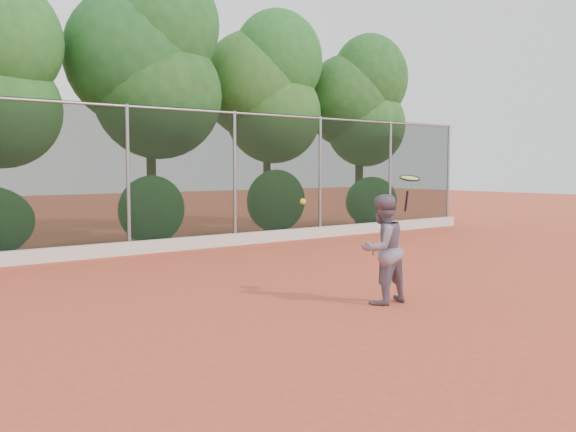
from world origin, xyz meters
TOP-DOWN VIEW (x-y plane):
  - ground at (0.00, 0.00)m, footprint 80.00×80.00m
  - concrete_curb at (0.00, 6.82)m, footprint 24.00×0.20m
  - tennis_player at (0.56, -0.55)m, footprint 0.80×0.62m
  - chainlink_fence at (-0.00, 7.00)m, footprint 24.09×0.09m
  - foliage_backdrop at (-0.55, 8.98)m, footprint 23.70×3.63m
  - tennis_racket at (1.02, -0.65)m, footprint 0.41×0.41m
  - tennis_ball_in_flight at (-1.45, -1.11)m, footprint 0.07×0.07m

SIDE VIEW (x-z plane):
  - ground at x=0.00m, z-range 0.00..0.00m
  - concrete_curb at x=0.00m, z-range 0.00..0.30m
  - tennis_player at x=0.56m, z-range 0.00..1.64m
  - tennis_ball_in_flight at x=-1.45m, z-range 1.59..1.66m
  - tennis_racket at x=1.02m, z-range 1.55..2.11m
  - chainlink_fence at x=0.00m, z-range 0.11..3.61m
  - foliage_backdrop at x=-0.55m, z-range 0.63..8.18m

